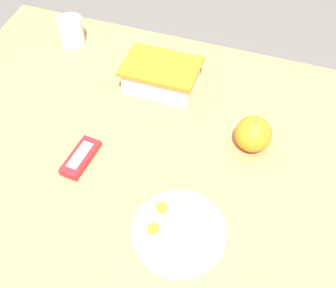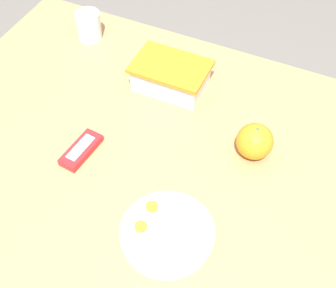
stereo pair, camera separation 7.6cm
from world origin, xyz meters
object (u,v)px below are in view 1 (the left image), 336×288
food_container (161,77)px  orange_fruit (253,134)px  candy_bar (81,158)px  rice_plate (181,231)px  drinking_glass (71,32)px

food_container → orange_fruit: (0.27, -0.12, 0.01)m
candy_bar → food_container: bearing=71.6°
food_container → candy_bar: 0.31m
food_container → rice_plate: 0.44m
orange_fruit → rice_plate: bearing=-107.1°
food_container → drinking_glass: drinking_glass is taller
candy_bar → drinking_glass: 0.43m
orange_fruit → candy_bar: bearing=-155.4°
orange_fruit → rice_plate: 0.29m
food_container → rice_plate: food_container is taller
food_container → drinking_glass: 0.31m
food_container → candy_bar: food_container is taller
orange_fruit → candy_bar: size_ratio=0.72×
orange_fruit → drinking_glass: (-0.57, 0.22, -0.00)m
rice_plate → drinking_glass: 0.69m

